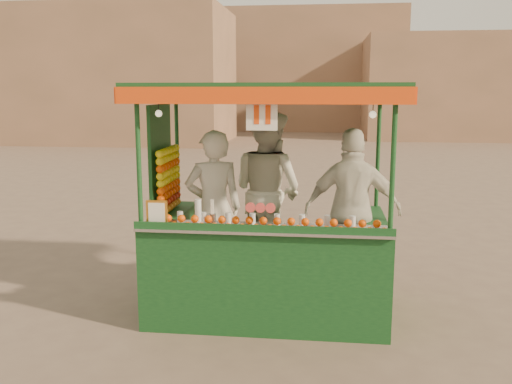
# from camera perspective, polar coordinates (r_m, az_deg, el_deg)

# --- Properties ---
(ground) EXTENTS (90.00, 90.00, 0.00)m
(ground) POSITION_cam_1_polar(r_m,az_deg,el_deg) (6.22, 2.16, -12.38)
(ground) COLOR brown
(ground) RESTS_ON ground
(building_left) EXTENTS (10.00, 6.00, 6.00)m
(building_left) POSITION_cam_1_polar(r_m,az_deg,el_deg) (27.41, -13.61, 11.31)
(building_left) COLOR #986F56
(building_left) RESTS_ON ground
(building_right) EXTENTS (9.00, 6.00, 5.00)m
(building_right) POSITION_cam_1_polar(r_m,az_deg,el_deg) (30.43, 19.56, 9.95)
(building_right) COLOR #986F56
(building_right) RESTS_ON ground
(building_center) EXTENTS (14.00, 7.00, 7.00)m
(building_center) POSITION_cam_1_polar(r_m,az_deg,el_deg) (35.82, 2.97, 12.09)
(building_center) COLOR #986F56
(building_center) RESTS_ON ground
(juice_cart) EXTENTS (2.71, 1.76, 2.46)m
(juice_cart) POSITION_cam_1_polar(r_m,az_deg,el_deg) (6.03, 0.59, -5.11)
(juice_cart) COLOR #0F3919
(juice_cart) RESTS_ON ground
(vendor_left) EXTENTS (0.71, 0.57, 1.70)m
(vendor_left) POSITION_cam_1_polar(r_m,az_deg,el_deg) (6.12, -4.30, -1.64)
(vendor_left) COLOR beige
(vendor_left) RESTS_ON ground
(vendor_middle) EXTENTS (1.16, 1.11, 1.89)m
(vendor_middle) POSITION_cam_1_polar(r_m,az_deg,el_deg) (6.59, 1.17, 0.12)
(vendor_middle) COLOR silver
(vendor_middle) RESTS_ON ground
(vendor_right) EXTENTS (1.02, 0.43, 1.73)m
(vendor_right) POSITION_cam_1_polar(r_m,az_deg,el_deg) (5.99, 9.77, -1.86)
(vendor_right) COLOR silver
(vendor_right) RESTS_ON ground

